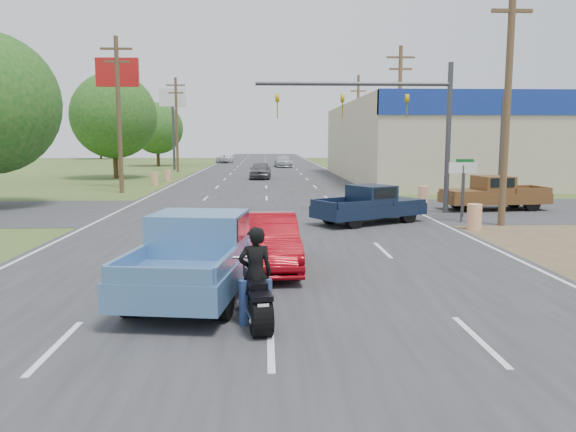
{
  "coord_description": "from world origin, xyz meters",
  "views": [
    {
      "loc": [
        -0.08,
        -9.16,
        3.46
      ],
      "look_at": [
        0.57,
        6.67,
        1.3
      ],
      "focal_mm": 35.0,
      "sensor_mm": 36.0,
      "label": 1
    }
  ],
  "objects_px": {
    "motorcycle": "(256,299)",
    "distant_car_white": "(225,159)",
    "brown_pickup": "(492,193)",
    "distant_car_silver": "(283,161)",
    "navy_pickup": "(372,204)",
    "rider": "(255,279)",
    "distant_car_grey": "(260,170)",
    "red_convertible": "(268,242)",
    "blue_pickup": "(200,253)"
  },
  "relations": [
    {
      "from": "motorcycle",
      "to": "navy_pickup",
      "type": "bearing_deg",
      "value": 60.82
    },
    {
      "from": "navy_pickup",
      "to": "distant_car_grey",
      "type": "bearing_deg",
      "value": 160.2
    },
    {
      "from": "rider",
      "to": "distant_car_silver",
      "type": "height_order",
      "value": "rider"
    },
    {
      "from": "red_convertible",
      "to": "navy_pickup",
      "type": "distance_m",
      "value": 9.24
    },
    {
      "from": "distant_car_grey",
      "to": "navy_pickup",
      "type": "bearing_deg",
      "value": -77.71
    },
    {
      "from": "motorcycle",
      "to": "navy_pickup",
      "type": "xyz_separation_m",
      "value": [
        4.6,
        12.81,
        0.29
      ]
    },
    {
      "from": "brown_pickup",
      "to": "distant_car_grey",
      "type": "bearing_deg",
      "value": 20.62
    },
    {
      "from": "red_convertible",
      "to": "blue_pickup",
      "type": "bearing_deg",
      "value": -125.57
    },
    {
      "from": "brown_pickup",
      "to": "distant_car_grey",
      "type": "xyz_separation_m",
      "value": [
        -11.64,
        22.84,
        -0.09
      ]
    },
    {
      "from": "red_convertible",
      "to": "distant_car_silver",
      "type": "xyz_separation_m",
      "value": [
        2.25,
        56.74,
        -0.0
      ]
    },
    {
      "from": "motorcycle",
      "to": "distant_car_grey",
      "type": "bearing_deg",
      "value": 80.9
    },
    {
      "from": "navy_pickup",
      "to": "rider",
      "type": "bearing_deg",
      "value": -49.81
    },
    {
      "from": "rider",
      "to": "distant_car_silver",
      "type": "relative_size",
      "value": 0.35
    },
    {
      "from": "rider",
      "to": "distant_car_silver",
      "type": "distance_m",
      "value": 61.39
    },
    {
      "from": "red_convertible",
      "to": "brown_pickup",
      "type": "bearing_deg",
      "value": 45.25
    },
    {
      "from": "red_convertible",
      "to": "distant_car_white",
      "type": "bearing_deg",
      "value": 92.26
    },
    {
      "from": "motorcycle",
      "to": "distant_car_grey",
      "type": "height_order",
      "value": "distant_car_grey"
    },
    {
      "from": "rider",
      "to": "brown_pickup",
      "type": "height_order",
      "value": "rider"
    },
    {
      "from": "motorcycle",
      "to": "distant_car_grey",
      "type": "xyz_separation_m",
      "value": [
        -0.24,
        39.86,
        0.24
      ]
    },
    {
      "from": "brown_pickup",
      "to": "distant_car_silver",
      "type": "bearing_deg",
      "value": 4.96
    },
    {
      "from": "red_convertible",
      "to": "distant_car_white",
      "type": "distance_m",
      "value": 70.6
    },
    {
      "from": "rider",
      "to": "distant_car_grey",
      "type": "relative_size",
      "value": 0.4
    },
    {
      "from": "motorcycle",
      "to": "distant_car_white",
      "type": "xyz_separation_m",
      "value": [
        -5.84,
        75.01,
        0.11
      ]
    },
    {
      "from": "distant_car_silver",
      "to": "red_convertible",
      "type": "bearing_deg",
      "value": -96.34
    },
    {
      "from": "rider",
      "to": "distant_car_white",
      "type": "xyz_separation_m",
      "value": [
        -5.83,
        74.94,
        -0.26
      ]
    },
    {
      "from": "brown_pickup",
      "to": "distant_car_silver",
      "type": "relative_size",
      "value": 1.05
    },
    {
      "from": "blue_pickup",
      "to": "distant_car_white",
      "type": "xyz_separation_m",
      "value": [
        -4.55,
        72.71,
        -0.3
      ]
    },
    {
      "from": "red_convertible",
      "to": "distant_car_silver",
      "type": "relative_size",
      "value": 0.88
    },
    {
      "from": "distant_car_grey",
      "to": "distant_car_silver",
      "type": "relative_size",
      "value": 0.89
    },
    {
      "from": "rider",
      "to": "navy_pickup",
      "type": "bearing_deg",
      "value": -119.32
    },
    {
      "from": "red_convertible",
      "to": "distant_car_white",
      "type": "height_order",
      "value": "red_convertible"
    },
    {
      "from": "blue_pickup",
      "to": "distant_car_grey",
      "type": "height_order",
      "value": "blue_pickup"
    },
    {
      "from": "motorcycle",
      "to": "blue_pickup",
      "type": "xyz_separation_m",
      "value": [
        -1.29,
        2.3,
        0.42
      ]
    },
    {
      "from": "distant_car_white",
      "to": "distant_car_silver",
      "type": "bearing_deg",
      "value": 129.13
    },
    {
      "from": "distant_car_silver",
      "to": "distant_car_grey",
      "type": "bearing_deg",
      "value": -101.29
    },
    {
      "from": "motorcycle",
      "to": "red_convertible",
      "type": "bearing_deg",
      "value": 77.6
    },
    {
      "from": "motorcycle",
      "to": "rider",
      "type": "xyz_separation_m",
      "value": [
        -0.01,
        0.06,
        0.37
      ]
    },
    {
      "from": "distant_car_grey",
      "to": "distant_car_white",
      "type": "xyz_separation_m",
      "value": [
        -5.6,
        35.15,
        -0.13
      ]
    },
    {
      "from": "red_convertible",
      "to": "motorcycle",
      "type": "xyz_separation_m",
      "value": [
        -0.24,
        -4.66,
        -0.21
      ]
    },
    {
      "from": "rider",
      "to": "distant_car_grey",
      "type": "xyz_separation_m",
      "value": [
        -0.23,
        39.79,
        -0.12
      ]
    },
    {
      "from": "rider",
      "to": "blue_pickup",
      "type": "height_order",
      "value": "blue_pickup"
    },
    {
      "from": "rider",
      "to": "distant_car_grey",
      "type": "bearing_deg",
      "value": -99.11
    },
    {
      "from": "distant_car_grey",
      "to": "distant_car_white",
      "type": "height_order",
      "value": "distant_car_grey"
    },
    {
      "from": "navy_pickup",
      "to": "distant_car_silver",
      "type": "height_order",
      "value": "navy_pickup"
    },
    {
      "from": "motorcycle",
      "to": "distant_car_silver",
      "type": "xyz_separation_m",
      "value": [
        2.49,
        61.41,
        0.21
      ]
    },
    {
      "from": "motorcycle",
      "to": "distant_car_white",
      "type": "distance_m",
      "value": 75.23
    },
    {
      "from": "distant_car_grey",
      "to": "rider",
      "type": "bearing_deg",
      "value": -87.52
    },
    {
      "from": "navy_pickup",
      "to": "distant_car_silver",
      "type": "xyz_separation_m",
      "value": [
        -2.11,
        48.59,
        -0.07
      ]
    },
    {
      "from": "blue_pickup",
      "to": "brown_pickup",
      "type": "xyz_separation_m",
      "value": [
        12.69,
        14.72,
        -0.08
      ]
    },
    {
      "from": "navy_pickup",
      "to": "distant_car_white",
      "type": "relative_size",
      "value": 1.12
    }
  ]
}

